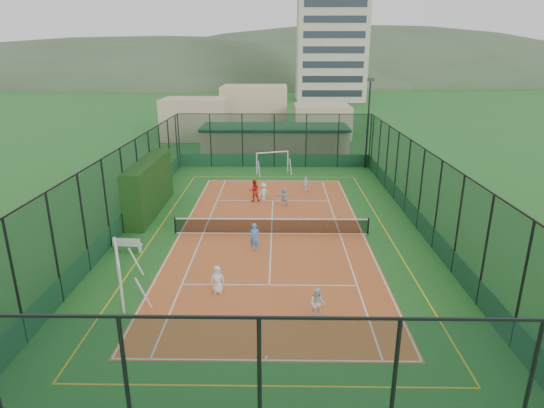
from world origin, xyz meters
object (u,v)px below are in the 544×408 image
(floodlight_ne, at_px, (368,124))
(child_far_back, at_px, (284,197))
(futsal_goal_far, at_px, (272,163))
(child_near_right, at_px, (318,304))
(white_bench, at_px, (128,244))
(coach, at_px, (254,190))
(child_far_right, at_px, (306,184))
(clubhouse, at_px, (275,141))
(child_far_left, at_px, (263,192))
(futsal_goal_near, at_px, (119,273))
(apartment_tower, at_px, (331,31))
(child_near_mid, at_px, (255,237))
(child_near_left, at_px, (217,279))

(floodlight_ne, xyz_separation_m, child_far_back, (-7.78, -11.32, -3.44))
(futsal_goal_far, bearing_deg, child_near_right, -102.84)
(white_bench, xyz_separation_m, futsal_goal_far, (7.66, 17.10, 0.54))
(white_bench, bearing_deg, child_far_back, 47.21)
(coach, bearing_deg, child_far_right, -161.08)
(clubhouse, xyz_separation_m, child_far_left, (-0.70, -15.71, -0.88))
(white_bench, height_order, child_far_back, child_far_back)
(coach, bearing_deg, futsal_goal_near, 56.59)
(floodlight_ne, height_order, child_far_right, floodlight_ne)
(apartment_tower, relative_size, child_far_back, 22.24)
(child_near_right, distance_m, child_far_right, 17.86)
(clubhouse, height_order, apartment_tower, apartment_tower)
(child_far_left, bearing_deg, white_bench, 12.16)
(child_near_mid, bearing_deg, floodlight_ne, 69.03)
(child_near_right, bearing_deg, clubhouse, 103.15)
(apartment_tower, height_order, futsal_goal_near, apartment_tower)
(clubhouse, relative_size, coach, 9.39)
(futsal_goal_far, relative_size, coach, 1.86)
(child_near_left, xyz_separation_m, child_near_right, (4.33, -2.09, 0.04))
(white_bench, distance_m, futsal_goal_far, 18.75)
(child_far_left, bearing_deg, child_far_right, 176.65)
(child_far_left, bearing_deg, child_near_right, 60.35)
(clubhouse, bearing_deg, futsal_goal_near, -102.74)
(futsal_goal_near, bearing_deg, child_far_left, -45.53)
(white_bench, xyz_separation_m, child_far_right, (10.33, 11.36, 0.19))
(child_far_left, xyz_separation_m, child_far_right, (3.23, 2.36, -0.07))
(clubhouse, distance_m, child_far_left, 15.75)
(floodlight_ne, height_order, clubhouse, floodlight_ne)
(child_near_mid, xyz_separation_m, child_far_right, (3.41, 11.15, -0.17))
(futsal_goal_near, xyz_separation_m, child_near_right, (8.65, -1.82, -0.38))
(child_near_right, bearing_deg, child_near_mid, 122.78)
(clubhouse, distance_m, child_near_mid, 24.52)
(floodlight_ne, xyz_separation_m, child_far_left, (-9.30, -10.31, -3.43))
(futsal_goal_near, height_order, child_far_left, futsal_goal_near)
(clubhouse, distance_m, futsal_goal_far, 7.63)
(child_near_mid, relative_size, child_far_back, 1.16)
(futsal_goal_far, height_order, child_near_mid, futsal_goal_far)
(futsal_goal_near, bearing_deg, child_near_mid, -71.73)
(futsal_goal_far, xyz_separation_m, child_near_left, (-2.18, -21.51, -0.32))
(clubhouse, distance_m, child_far_back, 16.77)
(futsal_goal_near, xyz_separation_m, child_near_left, (4.32, 0.27, -0.42))
(child_near_right, height_order, child_far_right, child_near_right)
(child_far_back, bearing_deg, child_near_mid, 73.38)
(futsal_goal_near, height_order, child_near_right, futsal_goal_near)
(floodlight_ne, relative_size, child_near_right, 6.00)
(futsal_goal_near, relative_size, futsal_goal_far, 1.10)
(child_far_left, relative_size, child_far_right, 1.11)
(coach, bearing_deg, futsal_goal_far, -110.87)
(child_near_mid, bearing_deg, child_far_right, 78.44)
(white_bench, distance_m, coach, 11.08)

